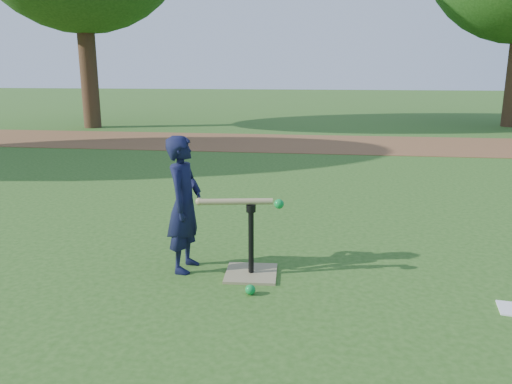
# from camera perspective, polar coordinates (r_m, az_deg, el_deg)

# --- Properties ---
(ground) EXTENTS (80.00, 80.00, 0.00)m
(ground) POSITION_cam_1_polar(r_m,az_deg,el_deg) (4.63, -4.32, -7.67)
(ground) COLOR #285116
(ground) RESTS_ON ground
(dirt_strip) EXTENTS (24.00, 3.00, 0.01)m
(dirt_strip) POSITION_cam_1_polar(r_m,az_deg,el_deg) (11.86, 3.35, 5.63)
(dirt_strip) COLOR brown
(dirt_strip) RESTS_ON ground
(child) EXTENTS (0.31, 0.45, 1.17)m
(child) POSITION_cam_1_polar(r_m,az_deg,el_deg) (4.27, -8.19, -1.39)
(child) COLOR black
(child) RESTS_ON ground
(wiffle_ball_ground) EXTENTS (0.08, 0.08, 0.08)m
(wiffle_ball_ground) POSITION_cam_1_polar(r_m,az_deg,el_deg) (3.92, -0.65, -11.10)
(wiffle_ball_ground) COLOR #0C8B33
(wiffle_ball_ground) RESTS_ON ground
(batting_tee) EXTENTS (0.46, 0.46, 0.61)m
(batting_tee) POSITION_cam_1_polar(r_m,az_deg,el_deg) (4.25, -0.56, -8.05)
(batting_tee) COLOR #8B8058
(batting_tee) RESTS_ON ground
(swing_action) EXTENTS (0.72, 0.16, 0.08)m
(swing_action) POSITION_cam_1_polar(r_m,az_deg,el_deg) (4.07, -1.71, -1.16)
(swing_action) COLOR tan
(swing_action) RESTS_ON ground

